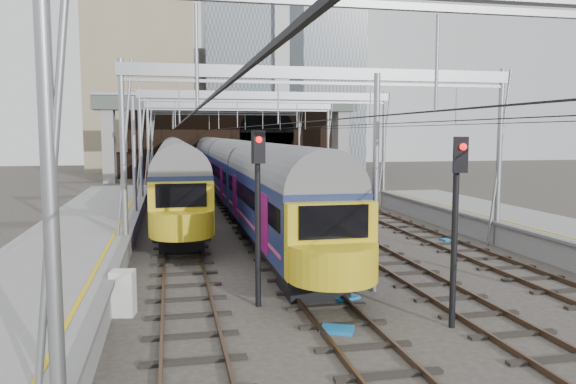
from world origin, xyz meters
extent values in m
plane|color=#38332D|center=(0.00, 0.00, 0.00)|extent=(160.00, 160.00, 0.00)
cube|color=gray|center=(-10.20, 2.50, 0.55)|extent=(4.20, 55.00, 1.10)
cube|color=slate|center=(-8.15, 2.50, 1.05)|extent=(0.35, 55.00, 0.12)
cube|color=gold|center=(-8.65, 2.50, 1.11)|extent=(0.12, 55.00, 0.01)
cube|color=#4C3828|center=(-6.72, 15.00, 0.09)|extent=(0.08, 80.00, 0.16)
cube|color=#4C3828|center=(-5.28, 15.00, 0.09)|extent=(0.08, 80.00, 0.16)
cube|color=black|center=(-6.00, 15.00, 0.01)|extent=(2.40, 80.00, 0.14)
cube|color=#4C3828|center=(-2.72, 15.00, 0.09)|extent=(0.08, 80.00, 0.16)
cube|color=#4C3828|center=(-1.28, 15.00, 0.09)|extent=(0.08, 80.00, 0.16)
cube|color=black|center=(-2.00, 15.00, 0.01)|extent=(2.40, 80.00, 0.14)
cube|color=#4C3828|center=(1.28, 15.00, 0.09)|extent=(0.08, 80.00, 0.16)
cube|color=#4C3828|center=(2.72, 15.00, 0.09)|extent=(0.08, 80.00, 0.16)
cube|color=black|center=(2.00, 15.00, 0.01)|extent=(2.40, 80.00, 0.14)
cube|color=#4C3828|center=(5.28, 15.00, 0.09)|extent=(0.08, 80.00, 0.16)
cube|color=#4C3828|center=(6.72, 15.00, 0.09)|extent=(0.08, 80.00, 0.16)
cube|color=black|center=(6.00, 15.00, 0.01)|extent=(2.40, 80.00, 0.14)
cylinder|color=gray|center=(-8.20, -6.00, 4.00)|extent=(0.24, 0.24, 8.00)
cylinder|color=gray|center=(-8.20, 8.00, 4.00)|extent=(0.24, 0.24, 8.00)
cylinder|color=gray|center=(8.20, 8.00, 4.00)|extent=(0.24, 0.24, 8.00)
cube|color=gray|center=(0.00, 8.00, 7.60)|extent=(16.80, 0.28, 0.50)
cylinder|color=gray|center=(-8.20, 22.00, 4.00)|extent=(0.24, 0.24, 8.00)
cylinder|color=gray|center=(8.20, 22.00, 4.00)|extent=(0.24, 0.24, 8.00)
cube|color=gray|center=(0.00, 22.00, 7.60)|extent=(16.80, 0.28, 0.50)
cylinder|color=gray|center=(-8.20, 36.00, 4.00)|extent=(0.24, 0.24, 8.00)
cylinder|color=gray|center=(8.20, 36.00, 4.00)|extent=(0.24, 0.24, 8.00)
cube|color=gray|center=(0.00, 36.00, 7.60)|extent=(16.80, 0.28, 0.50)
cylinder|color=gray|center=(-8.20, 48.00, 4.00)|extent=(0.24, 0.24, 8.00)
cylinder|color=gray|center=(8.20, 48.00, 4.00)|extent=(0.24, 0.24, 8.00)
cube|color=gray|center=(0.00, 48.00, 7.60)|extent=(16.80, 0.28, 0.50)
cube|color=black|center=(-6.00, 15.00, 5.50)|extent=(0.03, 80.00, 0.03)
cube|color=black|center=(-2.00, 15.00, 5.50)|extent=(0.03, 80.00, 0.03)
cube|color=black|center=(2.00, 15.00, 5.50)|extent=(0.03, 80.00, 0.03)
cube|color=black|center=(6.00, 15.00, 5.50)|extent=(0.03, 80.00, 0.03)
cube|color=black|center=(2.00, 52.00, 4.50)|extent=(26.00, 2.00, 9.00)
cube|color=black|center=(5.00, 50.98, 2.60)|extent=(6.50, 0.10, 5.20)
cylinder|color=black|center=(5.00, 50.98, 5.20)|extent=(6.50, 0.10, 6.50)
cube|color=black|center=(-10.00, 51.00, 1.50)|extent=(6.00, 1.50, 3.00)
cube|color=gray|center=(-12.50, 46.00, 4.10)|extent=(1.20, 2.50, 8.20)
cube|color=gray|center=(12.50, 46.00, 4.10)|extent=(1.20, 2.50, 8.20)
cube|color=#4D574F|center=(0.00, 46.00, 8.20)|extent=(28.00, 3.00, 1.40)
cube|color=gray|center=(0.00, 46.00, 9.10)|extent=(28.00, 3.00, 0.30)
cube|color=tan|center=(-10.00, 66.00, 11.00)|extent=(14.00, 12.00, 22.00)
cube|color=#4C5660|center=(4.00, 72.00, 16.00)|extent=(10.00, 10.00, 32.00)
cube|color=gray|center=(-2.00, 80.00, 9.00)|extent=(18.00, 14.00, 18.00)
cube|color=black|center=(-2.00, 31.41, 0.35)|extent=(2.10, 62.33, 0.70)
cube|color=#16224F|center=(-2.00, 31.41, 2.19)|extent=(2.67, 62.33, 2.39)
cylinder|color=slate|center=(-2.00, 31.41, 3.39)|extent=(2.62, 61.83, 2.62)
cube|color=black|center=(-2.00, 31.41, 2.58)|extent=(2.69, 61.13, 0.72)
cube|color=#CE4069|center=(-2.00, 31.41, 1.53)|extent=(2.69, 61.33, 0.11)
cube|color=gold|center=(-2.00, 0.09, 2.09)|extent=(2.62, 0.60, 2.19)
cube|color=black|center=(-2.00, -0.08, 2.67)|extent=(2.01, 0.08, 0.96)
cube|color=black|center=(-6.00, 39.06, 0.35)|extent=(2.10, 62.18, 0.70)
cube|color=#16224F|center=(-6.00, 39.06, 2.19)|extent=(2.67, 62.18, 2.38)
cylinder|color=slate|center=(-6.00, 39.06, 3.38)|extent=(2.61, 61.68, 2.61)
cube|color=black|center=(-6.00, 39.06, 2.57)|extent=(2.69, 60.98, 0.71)
cube|color=#CE4069|center=(-6.00, 39.06, 1.52)|extent=(2.69, 61.18, 0.11)
cube|color=gold|center=(-6.00, 7.82, 2.09)|extent=(2.61, 0.60, 2.18)
cube|color=black|center=(-6.00, 7.65, 2.67)|extent=(2.00, 0.08, 0.95)
cylinder|color=black|center=(-3.94, 1.20, 2.52)|extent=(0.17, 0.17, 5.05)
cube|color=black|center=(-3.94, 1.02, 4.73)|extent=(0.41, 0.29, 0.95)
sphere|color=red|center=(-3.94, 0.90, 4.94)|extent=(0.19, 0.19, 0.19)
cylinder|color=black|center=(0.80, -1.67, 2.44)|extent=(0.16, 0.16, 4.89)
cube|color=black|center=(0.80, -1.85, 4.58)|extent=(0.40, 0.29, 0.92)
sphere|color=red|center=(0.80, -1.97, 4.79)|extent=(0.18, 0.18, 0.18)
cube|color=silver|center=(-7.80, 1.16, 0.64)|extent=(0.73, 0.65, 1.29)
cube|color=#1872B8|center=(-2.27, -1.35, 0.05)|extent=(1.02, 0.90, 0.10)
cube|color=#1872B8|center=(-1.19, 1.37, 0.05)|extent=(0.95, 0.82, 0.09)
cube|color=#1872B8|center=(6.63, 9.39, 0.05)|extent=(0.82, 0.61, 0.09)
camera|label=1|loc=(-6.45, -14.88, 5.13)|focal=35.00mm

